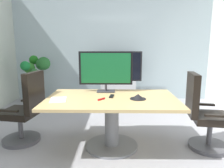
{
  "coord_description": "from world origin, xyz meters",
  "views": [
    {
      "loc": [
        0.1,
        -2.64,
        1.48
      ],
      "look_at": [
        0.05,
        0.49,
        0.89
      ],
      "focal_mm": 33.67,
      "sensor_mm": 36.0,
      "label": 1
    }
  ],
  "objects_px": {
    "conference_phone": "(138,97)",
    "conference_table": "(112,111)",
    "wall_display_unit": "(118,85)",
    "potted_plant": "(37,73)",
    "office_chair_right": "(204,118)",
    "remote_control": "(112,96)",
    "tv_monitor": "(106,69)",
    "office_chair_left": "(25,114)"
  },
  "relations": [
    {
      "from": "office_chair_left",
      "to": "tv_monitor",
      "type": "bearing_deg",
      "value": 111.27
    },
    {
      "from": "remote_control",
      "to": "tv_monitor",
      "type": "bearing_deg",
      "value": 113.58
    },
    {
      "from": "remote_control",
      "to": "office_chair_right",
      "type": "bearing_deg",
      "value": 4.65
    },
    {
      "from": "tv_monitor",
      "to": "conference_phone",
      "type": "distance_m",
      "value": 0.73
    },
    {
      "from": "office_chair_left",
      "to": "wall_display_unit",
      "type": "distance_m",
      "value": 2.78
    },
    {
      "from": "potted_plant",
      "to": "remote_control",
      "type": "bearing_deg",
      "value": -49.07
    },
    {
      "from": "wall_display_unit",
      "to": "potted_plant",
      "type": "height_order",
      "value": "wall_display_unit"
    },
    {
      "from": "conference_table",
      "to": "wall_display_unit",
      "type": "bearing_deg",
      "value": 87.06
    },
    {
      "from": "office_chair_left",
      "to": "tv_monitor",
      "type": "relative_size",
      "value": 1.3
    },
    {
      "from": "wall_display_unit",
      "to": "office_chair_right",
      "type": "bearing_deg",
      "value": -65.0
    },
    {
      "from": "wall_display_unit",
      "to": "remote_control",
      "type": "xyz_separation_m",
      "value": [
        -0.13,
        -2.46,
        0.31
      ]
    },
    {
      "from": "office_chair_right",
      "to": "wall_display_unit",
      "type": "relative_size",
      "value": 0.83
    },
    {
      "from": "conference_phone",
      "to": "office_chair_left",
      "type": "bearing_deg",
      "value": 173.39
    },
    {
      "from": "office_chair_right",
      "to": "conference_phone",
      "type": "xyz_separation_m",
      "value": [
        -0.94,
        -0.05,
        0.31
      ]
    },
    {
      "from": "office_chair_left",
      "to": "remote_control",
      "type": "relative_size",
      "value": 6.41
    },
    {
      "from": "office_chair_left",
      "to": "potted_plant",
      "type": "distance_m",
      "value": 2.19
    },
    {
      "from": "conference_table",
      "to": "conference_phone",
      "type": "height_order",
      "value": "conference_phone"
    },
    {
      "from": "conference_table",
      "to": "tv_monitor",
      "type": "xyz_separation_m",
      "value": [
        -0.1,
        0.39,
        0.56
      ]
    },
    {
      "from": "tv_monitor",
      "to": "remote_control",
      "type": "xyz_separation_m",
      "value": [
        0.1,
        -0.34,
        -0.35
      ]
    },
    {
      "from": "tv_monitor",
      "to": "wall_display_unit",
      "type": "bearing_deg",
      "value": 83.86
    },
    {
      "from": "conference_table",
      "to": "remote_control",
      "type": "relative_size",
      "value": 10.79
    },
    {
      "from": "office_chair_left",
      "to": "office_chair_right",
      "type": "height_order",
      "value": "same"
    },
    {
      "from": "conference_table",
      "to": "office_chair_right",
      "type": "relative_size",
      "value": 1.68
    },
    {
      "from": "remote_control",
      "to": "conference_table",
      "type": "bearing_deg",
      "value": -78.73
    },
    {
      "from": "potted_plant",
      "to": "conference_phone",
      "type": "relative_size",
      "value": 5.52
    },
    {
      "from": "wall_display_unit",
      "to": "potted_plant",
      "type": "xyz_separation_m",
      "value": [
        -2.01,
        -0.29,
        0.34
      ]
    },
    {
      "from": "office_chair_right",
      "to": "potted_plant",
      "type": "bearing_deg",
      "value": 62.7
    },
    {
      "from": "office_chair_right",
      "to": "tv_monitor",
      "type": "relative_size",
      "value": 1.3
    },
    {
      "from": "tv_monitor",
      "to": "remote_control",
      "type": "bearing_deg",
      "value": -74.16
    },
    {
      "from": "conference_phone",
      "to": "conference_table",
      "type": "bearing_deg",
      "value": 169.49
    },
    {
      "from": "conference_phone",
      "to": "remote_control",
      "type": "height_order",
      "value": "conference_phone"
    },
    {
      "from": "tv_monitor",
      "to": "wall_display_unit",
      "type": "xyz_separation_m",
      "value": [
        0.23,
        2.12,
        -0.66
      ]
    },
    {
      "from": "office_chair_right",
      "to": "wall_display_unit",
      "type": "distance_m",
      "value": 2.79
    },
    {
      "from": "conference_table",
      "to": "office_chair_right",
      "type": "height_order",
      "value": "office_chair_right"
    },
    {
      "from": "wall_display_unit",
      "to": "office_chair_left",
      "type": "bearing_deg",
      "value": -121.09
    },
    {
      "from": "potted_plant",
      "to": "office_chair_left",
      "type": "bearing_deg",
      "value": -74.68
    },
    {
      "from": "tv_monitor",
      "to": "potted_plant",
      "type": "xyz_separation_m",
      "value": [
        -1.78,
        1.83,
        -0.32
      ]
    },
    {
      "from": "office_chair_right",
      "to": "tv_monitor",
      "type": "distance_m",
      "value": 1.6
    },
    {
      "from": "conference_table",
      "to": "conference_phone",
      "type": "distance_m",
      "value": 0.43
    },
    {
      "from": "conference_phone",
      "to": "remote_control",
      "type": "relative_size",
      "value": 1.29
    },
    {
      "from": "office_chair_left",
      "to": "wall_display_unit",
      "type": "height_order",
      "value": "wall_display_unit"
    },
    {
      "from": "conference_table",
      "to": "conference_phone",
      "type": "xyz_separation_m",
      "value": [
        0.36,
        -0.07,
        0.23
      ]
    }
  ]
}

